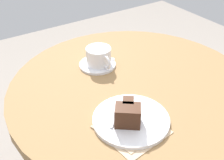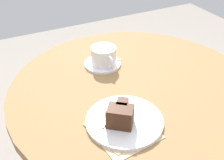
{
  "view_description": "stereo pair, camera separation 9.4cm",
  "coord_description": "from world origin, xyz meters",
  "px_view_note": "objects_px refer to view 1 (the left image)",
  "views": [
    {
      "loc": [
        0.63,
        -0.51,
        1.32
      ],
      "look_at": [
        -0.01,
        -0.08,
        0.78
      ],
      "focal_mm": 45.0,
      "sensor_mm": 36.0,
      "label": 1
    },
    {
      "loc": [
        0.68,
        -0.43,
        1.32
      ],
      "look_at": [
        -0.01,
        -0.08,
        0.78
      ],
      "focal_mm": 45.0,
      "sensor_mm": 36.0,
      "label": 2
    }
  ],
  "objects_px": {
    "coffee_cup": "(99,56)",
    "fork": "(118,107)",
    "cake_plate": "(131,120)",
    "cake_slice": "(128,114)",
    "napkin": "(130,128)",
    "saucer": "(98,65)",
    "teaspoon": "(106,58)"
  },
  "relations": [
    {
      "from": "coffee_cup",
      "to": "fork",
      "type": "bearing_deg",
      "value": -18.98
    },
    {
      "from": "cake_plate",
      "to": "cake_slice",
      "type": "relative_size",
      "value": 2.31
    },
    {
      "from": "fork",
      "to": "napkin",
      "type": "relative_size",
      "value": 0.57
    },
    {
      "from": "cake_plate",
      "to": "napkin",
      "type": "xyz_separation_m",
      "value": [
        0.02,
        -0.02,
        -0.0
      ]
    },
    {
      "from": "napkin",
      "to": "saucer",
      "type": "bearing_deg",
      "value": 164.17
    },
    {
      "from": "napkin",
      "to": "cake_plate",
      "type": "bearing_deg",
      "value": 138.87
    },
    {
      "from": "coffee_cup",
      "to": "fork",
      "type": "height_order",
      "value": "coffee_cup"
    },
    {
      "from": "cake_slice",
      "to": "fork",
      "type": "xyz_separation_m",
      "value": [
        -0.06,
        0.01,
        -0.03
      ]
    },
    {
      "from": "teaspoon",
      "to": "fork",
      "type": "bearing_deg",
      "value": -65.67
    },
    {
      "from": "coffee_cup",
      "to": "cake_plate",
      "type": "height_order",
      "value": "coffee_cup"
    },
    {
      "from": "coffee_cup",
      "to": "napkin",
      "type": "relative_size",
      "value": 0.63
    },
    {
      "from": "coffee_cup",
      "to": "fork",
      "type": "relative_size",
      "value": 1.1
    },
    {
      "from": "cake_plate",
      "to": "fork",
      "type": "bearing_deg",
      "value": -173.29
    },
    {
      "from": "fork",
      "to": "coffee_cup",
      "type": "bearing_deg",
      "value": 27.17
    },
    {
      "from": "teaspoon",
      "to": "coffee_cup",
      "type": "bearing_deg",
      "value": -106.14
    },
    {
      "from": "cake_slice",
      "to": "fork",
      "type": "distance_m",
      "value": 0.07
    },
    {
      "from": "coffee_cup",
      "to": "napkin",
      "type": "bearing_deg",
      "value": -16.64
    },
    {
      "from": "saucer",
      "to": "coffee_cup",
      "type": "distance_m",
      "value": 0.04
    },
    {
      "from": "fork",
      "to": "cake_slice",
      "type": "bearing_deg",
      "value": -143.16
    },
    {
      "from": "saucer",
      "to": "napkin",
      "type": "bearing_deg",
      "value": -15.83
    },
    {
      "from": "saucer",
      "to": "fork",
      "type": "xyz_separation_m",
      "value": [
        0.26,
        -0.09,
        0.01
      ]
    },
    {
      "from": "cake_slice",
      "to": "fork",
      "type": "bearing_deg",
      "value": 170.69
    },
    {
      "from": "saucer",
      "to": "napkin",
      "type": "xyz_separation_m",
      "value": [
        0.35,
        -0.1,
        -0.0
      ]
    },
    {
      "from": "saucer",
      "to": "napkin",
      "type": "relative_size",
      "value": 0.69
    },
    {
      "from": "cake_plate",
      "to": "fork",
      "type": "distance_m",
      "value": 0.06
    },
    {
      "from": "coffee_cup",
      "to": "teaspoon",
      "type": "height_order",
      "value": "coffee_cup"
    },
    {
      "from": "cake_slice",
      "to": "napkin",
      "type": "height_order",
      "value": "cake_slice"
    },
    {
      "from": "saucer",
      "to": "napkin",
      "type": "height_order",
      "value": "saucer"
    },
    {
      "from": "fork",
      "to": "napkin",
      "type": "distance_m",
      "value": 0.08
    },
    {
      "from": "teaspoon",
      "to": "fork",
      "type": "distance_m",
      "value": 0.31
    },
    {
      "from": "cake_slice",
      "to": "napkin",
      "type": "xyz_separation_m",
      "value": [
        0.02,
        -0.0,
        -0.04
      ]
    },
    {
      "from": "saucer",
      "to": "teaspoon",
      "type": "bearing_deg",
      "value": 105.94
    }
  ]
}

